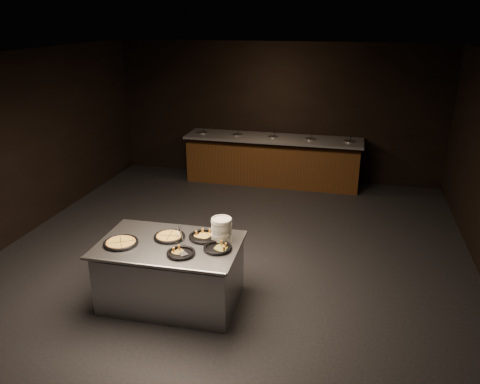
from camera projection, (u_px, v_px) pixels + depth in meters
The scene contains 11 objects.
room at pixel (228, 168), 6.37m from camera, with size 7.02×8.02×2.92m.
salad_bar at pixel (272, 163), 9.96m from camera, with size 3.70×0.83×1.18m.
serving_counter at pixel (171, 274), 5.80m from camera, with size 1.74×1.14×0.82m.
plate_stack at pixel (222, 229), 5.68m from camera, with size 0.25×0.25×0.28m, color silver.
pan_veggie_whole at pixel (121, 243), 5.62m from camera, with size 0.42×0.42×0.04m.
pan_cheese_whole at pixel (169, 236), 5.78m from camera, with size 0.39×0.39×0.04m.
pan_cheese_slices_a at pixel (205, 236), 5.78m from camera, with size 0.39×0.39×0.04m.
pan_cheese_slices_b at pixel (181, 253), 5.38m from camera, with size 0.33×0.33×0.04m.
pan_veggie_slices at pixel (218, 248), 5.49m from camera, with size 0.34×0.34×0.04m.
server_left at pixel (180, 234), 5.69m from camera, with size 0.26×0.29×0.17m.
server_right at pixel (179, 247), 5.42m from camera, with size 0.24×0.24×0.15m.
Camera 1 is at (1.61, -5.86, 3.40)m, focal length 35.00 mm.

